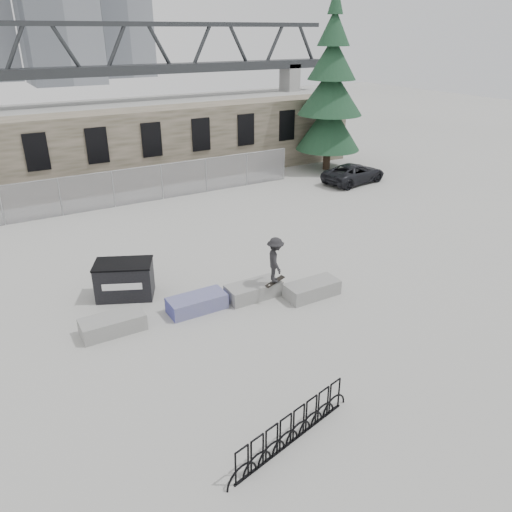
{
  "coord_description": "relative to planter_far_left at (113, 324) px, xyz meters",
  "views": [
    {
      "loc": [
        -6.49,
        -13.76,
        8.84
      ],
      "look_at": [
        1.9,
        0.54,
        1.3
      ],
      "focal_mm": 35.0,
      "sensor_mm": 36.0,
      "label": 1
    }
  ],
  "objects": [
    {
      "name": "ground",
      "position": [
        3.57,
        -0.26,
        -0.29
      ],
      "size": [
        120.0,
        120.0,
        0.0
      ],
      "primitive_type": "plane",
      "color": "#A6A6A2",
      "rests_on": "ground"
    },
    {
      "name": "stone_wall",
      "position": [
        3.57,
        15.98,
        1.96
      ],
      "size": [
        36.0,
        2.58,
        4.5
      ],
      "color": "brown",
      "rests_on": "ground"
    },
    {
      "name": "chainlink_fence",
      "position": [
        3.57,
        12.24,
        0.74
      ],
      "size": [
        22.06,
        0.06,
        2.02
      ],
      "color": "gray",
      "rests_on": "ground"
    },
    {
      "name": "planter_far_left",
      "position": [
        0.0,
        0.0,
        0.0
      ],
      "size": [
        2.0,
        0.9,
        0.54
      ],
      "color": "gray",
      "rests_on": "ground"
    },
    {
      "name": "planter_center_left",
      "position": [
        2.88,
        -0.12,
        0.0
      ],
      "size": [
        2.0,
        0.9,
        0.54
      ],
      "color": "navy",
      "rests_on": "ground"
    },
    {
      "name": "planter_center_right",
      "position": [
        5.03,
        -0.31,
        0.0
      ],
      "size": [
        2.0,
        0.9,
        0.54
      ],
      "color": "gray",
      "rests_on": "ground"
    },
    {
      "name": "planter_offset",
      "position": [
        6.9,
        -1.3,
        0.0
      ],
      "size": [
        2.0,
        0.9,
        0.54
      ],
      "color": "gray",
      "rests_on": "ground"
    },
    {
      "name": "dumpster",
      "position": [
        1.07,
        2.11,
        0.38
      ],
      "size": [
        2.35,
        1.97,
        1.33
      ],
      "rotation": [
        0.0,
        0.0,
        -0.44
      ],
      "color": "black",
      "rests_on": "ground"
    },
    {
      "name": "bike_rack",
      "position": [
        2.28,
        -6.81,
        0.15
      ],
      "size": [
        3.94,
        0.99,
        0.9
      ],
      "rotation": [
        0.0,
        0.0,
        0.23
      ],
      "color": "black",
      "rests_on": "ground"
    },
    {
      "name": "spruce_tree",
      "position": [
        18.52,
        12.88,
        4.67
      ],
      "size": [
        4.3,
        4.3,
        11.5
      ],
      "color": "#38281E",
      "rests_on": "ground"
    },
    {
      "name": "truss_bridge",
      "position": [
        13.57,
        54.74,
        3.84
      ],
      "size": [
        70.0,
        3.0,
        9.8
      ],
      "color": "#2D3033",
      "rests_on": "ground"
    },
    {
      "name": "suv",
      "position": [
        17.93,
        9.32,
        0.31
      ],
      "size": [
        4.63,
        2.65,
        1.22
      ],
      "primitive_type": "imported",
      "rotation": [
        0.0,
        0.0,
        1.72
      ],
      "color": "black",
      "rests_on": "ground"
    },
    {
      "name": "skateboarder",
      "position": [
        5.67,
        -0.72,
        1.2
      ],
      "size": [
        0.94,
        1.21,
        1.79
      ],
      "rotation": [
        0.0,
        0.0,
        1.22
      ],
      "color": "black",
      "rests_on": "ground"
    }
  ]
}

